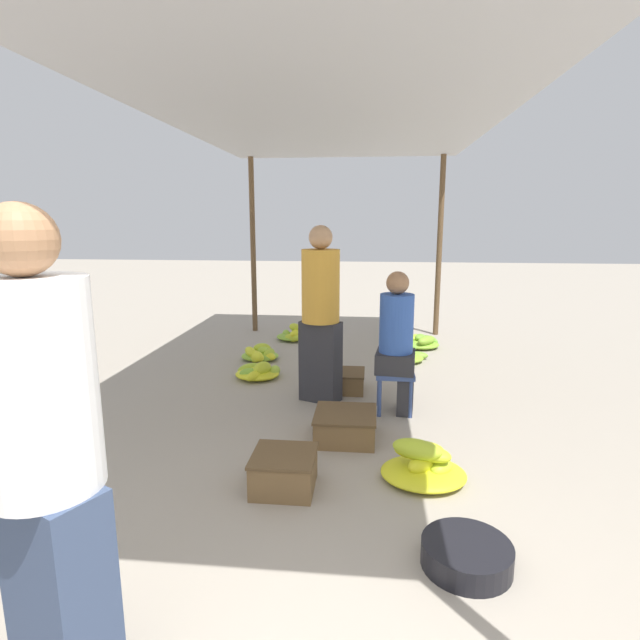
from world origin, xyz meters
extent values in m
cylinder|color=brown|center=(-1.40, 6.59, 1.32)|extent=(0.08, 0.08, 2.64)
cylinder|color=brown|center=(1.40, 6.59, 1.32)|extent=(0.08, 0.08, 2.64)
cube|color=#B2B2B7|center=(0.00, 3.44, 2.66)|extent=(3.21, 6.69, 0.04)
cube|color=#384766|center=(-0.68, 0.47, 0.41)|extent=(0.45, 0.37, 0.82)
cylinder|color=white|center=(-0.68, 0.47, 1.18)|extent=(0.50, 0.50, 0.72)
sphere|color=#9E704C|center=(-0.68, 0.47, 1.66)|extent=(0.23, 0.23, 0.23)
cube|color=#384C84|center=(0.64, 3.37, 0.36)|extent=(0.34, 0.34, 0.04)
cylinder|color=#384C84|center=(0.50, 3.24, 0.17)|extent=(0.04, 0.04, 0.34)
cylinder|color=#384C84|center=(0.77, 3.24, 0.17)|extent=(0.04, 0.04, 0.34)
cylinder|color=#384C84|center=(0.50, 3.51, 0.17)|extent=(0.04, 0.04, 0.34)
cylinder|color=#384C84|center=(0.77, 3.51, 0.17)|extent=(0.04, 0.04, 0.34)
cube|color=#2D2D33|center=(0.74, 3.38, 0.19)|extent=(0.17, 0.32, 0.38)
cube|color=#2D2D33|center=(0.64, 3.37, 0.47)|extent=(0.37, 0.37, 0.18)
cylinder|color=#3359B2|center=(0.64, 3.37, 0.82)|extent=(0.33, 0.33, 0.52)
sphere|color=#9E704C|center=(0.64, 3.37, 1.18)|extent=(0.20, 0.20, 0.20)
cylinder|color=black|center=(0.91, 1.31, 0.06)|extent=(0.45, 0.45, 0.13)
ellipsoid|color=#82B835|center=(-0.87, 4.12, 0.08)|extent=(0.26, 0.14, 0.12)
ellipsoid|color=#9FC430|center=(-0.65, 4.27, 0.06)|extent=(0.13, 0.26, 0.12)
ellipsoid|color=#BFD12A|center=(-0.76, 4.17, 0.12)|extent=(0.25, 0.29, 0.15)
ellipsoid|color=yellow|center=(-0.82, 4.06, 0.08)|extent=(0.21, 0.32, 0.10)
ellipsoid|color=#A3C52F|center=(-0.94, 4.34, 0.06)|extent=(0.30, 0.30, 0.12)
ellipsoid|color=yellow|center=(-0.82, 4.19, 0.05)|extent=(0.48, 0.42, 0.10)
ellipsoid|color=#C9D528|center=(-1.00, 4.83, 0.06)|extent=(0.25, 0.34, 0.13)
ellipsoid|color=#B3CC2C|center=(-0.95, 5.04, 0.12)|extent=(0.24, 0.18, 0.14)
ellipsoid|color=#A8C82E|center=(-0.84, 4.93, 0.07)|extent=(0.17, 0.27, 0.14)
ellipsoid|color=yellow|center=(-0.96, 4.77, 0.09)|extent=(0.29, 0.33, 0.12)
ellipsoid|color=yellow|center=(-0.83, 4.88, 0.06)|extent=(0.25, 0.27, 0.09)
ellipsoid|color=yellow|center=(-1.06, 4.86, 0.12)|extent=(0.25, 0.32, 0.11)
ellipsoid|color=#9DC330|center=(-0.92, 4.98, 0.11)|extent=(0.15, 0.22, 0.09)
ellipsoid|color=#8BBC33|center=(-0.96, 4.93, 0.05)|extent=(0.47, 0.41, 0.10)
ellipsoid|color=#9CC330|center=(-0.68, 6.14, 0.06)|extent=(0.21, 0.24, 0.09)
ellipsoid|color=#91BE32|center=(-0.81, 6.04, 0.08)|extent=(0.18, 0.25, 0.12)
ellipsoid|color=#C0D12A|center=(-0.68, 6.01, 0.19)|extent=(0.23, 0.23, 0.11)
ellipsoid|color=#BBCF2B|center=(-0.69, 5.84, 0.07)|extent=(0.25, 0.19, 0.12)
ellipsoid|color=#B1CB2C|center=(-0.68, 6.09, 0.09)|extent=(0.15, 0.27, 0.15)
ellipsoid|color=#78B437|center=(-0.66, 6.04, 0.09)|extent=(0.15, 0.23, 0.13)
ellipsoid|color=yellow|center=(-0.66, 5.89, 0.12)|extent=(0.18, 0.27, 0.11)
ellipsoid|color=#88BB34|center=(-0.69, 6.01, 0.05)|extent=(0.50, 0.44, 0.10)
ellipsoid|color=#A1C52F|center=(0.70, 5.14, 0.05)|extent=(0.29, 0.23, 0.09)
ellipsoid|color=yellow|center=(0.80, 5.05, 0.08)|extent=(0.22, 0.28, 0.13)
ellipsoid|color=#A9C82E|center=(0.70, 5.09, 0.06)|extent=(0.18, 0.25, 0.09)
ellipsoid|color=#79B536|center=(0.90, 5.01, 0.11)|extent=(0.14, 0.30, 0.15)
ellipsoid|color=#7EB735|center=(0.98, 5.16, 0.05)|extent=(0.32, 0.18, 0.10)
ellipsoid|color=yellow|center=(0.77, 4.96, 0.09)|extent=(0.25, 0.26, 0.09)
ellipsoid|color=#8FBE32|center=(0.84, 5.02, 0.05)|extent=(0.46, 0.40, 0.10)
ellipsoid|color=#B2CC2C|center=(0.73, 2.14, 0.23)|extent=(0.37, 0.27, 0.13)
ellipsoid|color=#C7D428|center=(0.83, 2.16, 0.19)|extent=(0.31, 0.26, 0.10)
ellipsoid|color=yellow|center=(0.76, 2.13, 0.12)|extent=(0.25, 0.24, 0.12)
ellipsoid|color=#B9CE2B|center=(0.90, 2.15, 0.10)|extent=(0.22, 0.24, 0.10)
ellipsoid|color=yellow|center=(0.75, 2.20, 0.19)|extent=(0.34, 0.13, 0.13)
ellipsoid|color=yellow|center=(0.78, 2.15, 0.05)|extent=(0.57, 0.50, 0.10)
ellipsoid|color=#73B238|center=(0.93, 5.61, 0.05)|extent=(0.27, 0.26, 0.10)
ellipsoid|color=#ABC92D|center=(1.03, 5.84, 0.11)|extent=(0.24, 0.26, 0.10)
ellipsoid|color=#7AB536|center=(1.09, 5.80, 0.13)|extent=(0.20, 0.24, 0.09)
ellipsoid|color=#76B337|center=(1.21, 5.85, 0.07)|extent=(0.31, 0.29, 0.15)
ellipsoid|color=#88BB34|center=(1.16, 5.64, 0.13)|extent=(0.33, 0.34, 0.12)
ellipsoid|color=#B3CC2C|center=(1.15, 5.95, 0.05)|extent=(0.27, 0.24, 0.10)
ellipsoid|color=#86BA34|center=(1.10, 5.73, 0.05)|extent=(0.50, 0.44, 0.10)
cube|color=brown|center=(-0.13, 1.95, 0.11)|extent=(0.39, 0.39, 0.22)
cube|color=brown|center=(-0.13, 1.95, 0.23)|extent=(0.41, 0.41, 0.02)
cube|color=brown|center=(0.22, 2.74, 0.10)|extent=(0.47, 0.47, 0.20)
cube|color=brown|center=(0.22, 2.74, 0.21)|extent=(0.49, 0.49, 0.02)
cube|color=brown|center=(0.16, 3.90, 0.09)|extent=(0.39, 0.39, 0.18)
cube|color=brown|center=(0.16, 3.90, 0.19)|extent=(0.40, 0.40, 0.02)
cube|color=#2D2D33|center=(-0.06, 3.59, 0.39)|extent=(0.42, 0.33, 0.78)
cylinder|color=gold|center=(-0.06, 3.59, 1.12)|extent=(0.46, 0.46, 0.68)
sphere|color=tan|center=(-0.06, 3.59, 1.56)|extent=(0.22, 0.22, 0.22)
camera|label=1|loc=(0.40, -0.98, 1.72)|focal=28.00mm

